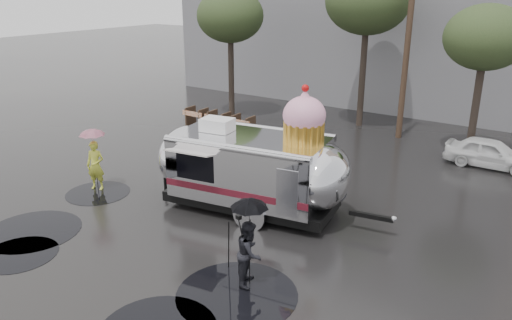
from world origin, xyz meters
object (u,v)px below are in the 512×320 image
Objects in this scene: airstream_trailer at (254,166)px; tripod at (239,237)px; person_left at (96,165)px; person_right at (250,253)px.

airstream_trailer is 3.80m from tripod.
person_left reaches higher than person_right.
airstream_trailer is at bearing -5.93° from person_left.
airstream_trailer is 4.39m from person_right.
person_left is 1.07× the size of person_right.
tripod is (-0.57, 0.34, 0.11)m from person_right.
tripod is at bearing -34.21° from person_left.
person_right is at bearing -65.89° from airstream_trailer.
person_right reaches higher than tripod.
tripod is at bearing -70.41° from airstream_trailer.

